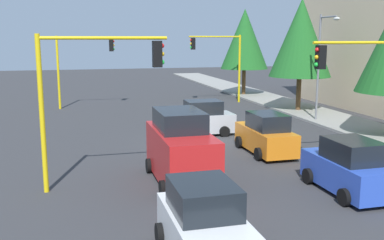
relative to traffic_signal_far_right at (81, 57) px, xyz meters
name	(u,v)px	position (x,y,z in m)	size (l,w,h in m)	color
ground_plane	(200,143)	(14.00, 5.70, -4.01)	(120.00, 120.00, 0.00)	#353538
sidewalk_kerb	(325,117)	(9.00, 16.20, -3.94)	(80.00, 4.00, 0.15)	gray
traffic_signal_far_right	(81,57)	(0.00, 0.00, 0.00)	(0.36, 4.59, 5.67)	yellow
traffic_signal_far_left	(220,55)	(0.00, 11.41, 0.06)	(0.36, 4.59, 5.77)	yellow
traffic_signal_near_left	(368,77)	(20.00, 11.36, -0.14)	(0.36, 4.59, 5.46)	yellow
traffic_signal_near_right	(93,81)	(20.00, 0.00, -0.02)	(0.36, 4.59, 5.64)	yellow
street_lamp_curbside	(322,56)	(10.39, 14.90, 0.33)	(2.15, 0.28, 7.00)	slate
tree_roadside_far	(245,39)	(-4.00, 15.20, 1.39)	(4.49, 4.49, 8.22)	brown
tree_roadside_mid	(301,38)	(6.00, 15.70, 1.50)	(4.58, 4.58, 8.39)	brown
delivery_van_red	(181,149)	(20.09, 3.18, -2.73)	(4.80, 2.22, 2.77)	red
car_silver	(201,119)	(12.00, 6.30, -3.12)	(2.04, 3.83, 1.98)	#B2B5BA
car_orange	(266,135)	(16.88, 8.17, -3.12)	(4.01, 1.96, 1.98)	orange
car_white	(205,226)	(26.32, 2.31, -3.12)	(3.75, 2.05, 1.98)	white
car_blue	(349,168)	(22.84, 8.74, -3.12)	(3.84, 2.04, 1.98)	blue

